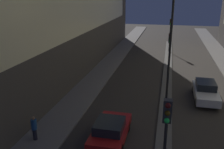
{
  "coord_description": "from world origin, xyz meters",
  "views": [
    {
      "loc": [
        -0.15,
        -5.14,
        8.69
      ],
      "look_at": [
        -5.64,
        18.89,
        0.5
      ],
      "focal_mm": 40.0,
      "sensor_mm": 36.0,
      "label": 1
    }
  ],
  "objects_px": {
    "traffic_light_near": "(166,132)",
    "car_left_lane": "(110,130)",
    "traffic_light_far": "(170,28)",
    "street_lamp": "(172,19)",
    "traffic_light_mid": "(170,47)",
    "pedestrian_on_left_sidewalk": "(34,128)",
    "car_right_lane": "(206,91)"
  },
  "relations": [
    {
      "from": "street_lamp",
      "to": "pedestrian_on_left_sidewalk",
      "type": "relative_size",
      "value": 6.25
    },
    {
      "from": "traffic_light_near",
      "to": "pedestrian_on_left_sidewalk",
      "type": "height_order",
      "value": "traffic_light_near"
    },
    {
      "from": "traffic_light_far",
      "to": "pedestrian_on_left_sidewalk",
      "type": "relative_size",
      "value": 3.13
    },
    {
      "from": "pedestrian_on_left_sidewalk",
      "to": "car_right_lane",
      "type": "bearing_deg",
      "value": 39.32
    },
    {
      "from": "traffic_light_mid",
      "to": "pedestrian_on_left_sidewalk",
      "type": "xyz_separation_m",
      "value": [
        -7.64,
        -12.29,
        -2.73
      ]
    },
    {
      "from": "car_right_lane",
      "to": "traffic_light_far",
      "type": "bearing_deg",
      "value": 100.48
    },
    {
      "from": "pedestrian_on_left_sidewalk",
      "to": "traffic_light_far",
      "type": "bearing_deg",
      "value": 73.69
    },
    {
      "from": "street_lamp",
      "to": "car_right_lane",
      "type": "xyz_separation_m",
      "value": [
        3.19,
        2.9,
        -6.16
      ]
    },
    {
      "from": "traffic_light_far",
      "to": "car_left_lane",
      "type": "xyz_separation_m",
      "value": [
        -3.19,
        -25.06,
        -2.94
      ]
    },
    {
      "from": "car_right_lane",
      "to": "pedestrian_on_left_sidewalk",
      "type": "bearing_deg",
      "value": -140.68
    },
    {
      "from": "car_left_lane",
      "to": "traffic_light_near",
      "type": "bearing_deg",
      "value": -54.01
    },
    {
      "from": "traffic_light_far",
      "to": "car_right_lane",
      "type": "bearing_deg",
      "value": -79.52
    },
    {
      "from": "traffic_light_near",
      "to": "traffic_light_mid",
      "type": "relative_size",
      "value": 1.0
    },
    {
      "from": "traffic_light_near",
      "to": "street_lamp",
      "type": "relative_size",
      "value": 0.5
    },
    {
      "from": "traffic_light_far",
      "to": "traffic_light_near",
      "type": "bearing_deg",
      "value": -90.0
    },
    {
      "from": "car_left_lane",
      "to": "pedestrian_on_left_sidewalk",
      "type": "xyz_separation_m",
      "value": [
        -4.45,
        -1.05,
        0.21
      ]
    },
    {
      "from": "traffic_light_mid",
      "to": "pedestrian_on_left_sidewalk",
      "type": "bearing_deg",
      "value": -121.88
    },
    {
      "from": "street_lamp",
      "to": "car_left_lane",
      "type": "xyz_separation_m",
      "value": [
        -3.19,
        -4.92,
        -6.19
      ]
    },
    {
      "from": "car_left_lane",
      "to": "traffic_light_far",
      "type": "bearing_deg",
      "value": 82.75
    },
    {
      "from": "pedestrian_on_left_sidewalk",
      "to": "car_left_lane",
      "type": "bearing_deg",
      "value": 13.32
    },
    {
      "from": "traffic_light_mid",
      "to": "street_lamp",
      "type": "height_order",
      "value": "street_lamp"
    },
    {
      "from": "pedestrian_on_left_sidewalk",
      "to": "street_lamp",
      "type": "bearing_deg",
      "value": 38.01
    },
    {
      "from": "traffic_light_mid",
      "to": "pedestrian_on_left_sidewalk",
      "type": "relative_size",
      "value": 3.13
    },
    {
      "from": "street_lamp",
      "to": "pedestrian_on_left_sidewalk",
      "type": "height_order",
      "value": "street_lamp"
    },
    {
      "from": "car_right_lane",
      "to": "car_left_lane",
      "type": "bearing_deg",
      "value": -129.22
    },
    {
      "from": "traffic_light_far",
      "to": "car_left_lane",
      "type": "distance_m",
      "value": 25.43
    },
    {
      "from": "traffic_light_far",
      "to": "street_lamp",
      "type": "relative_size",
      "value": 0.5
    },
    {
      "from": "traffic_light_far",
      "to": "car_left_lane",
      "type": "relative_size",
      "value": 1.17
    },
    {
      "from": "traffic_light_near",
      "to": "car_left_lane",
      "type": "relative_size",
      "value": 1.17
    },
    {
      "from": "traffic_light_mid",
      "to": "car_right_lane",
      "type": "xyz_separation_m",
      "value": [
        3.19,
        -3.41,
        -2.91
      ]
    },
    {
      "from": "pedestrian_on_left_sidewalk",
      "to": "traffic_light_near",
      "type": "bearing_deg",
      "value": -23.61
    },
    {
      "from": "traffic_light_far",
      "to": "car_right_lane",
      "type": "distance_m",
      "value": 17.77
    }
  ]
}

